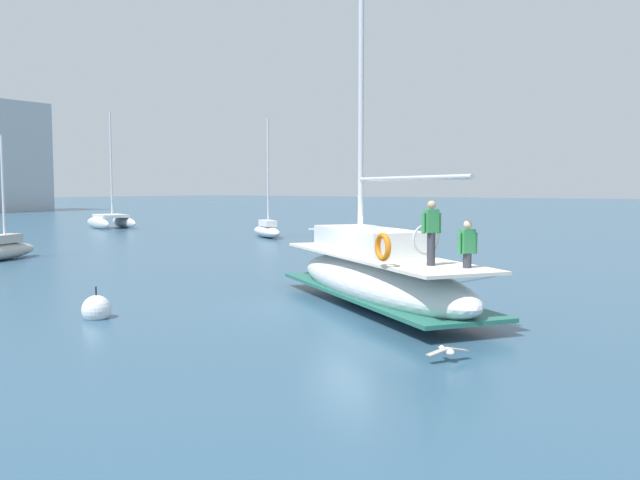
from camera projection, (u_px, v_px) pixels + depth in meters
ground_plane at (354, 307)px, 18.92m from camera, size 400.00×400.00×0.00m
main_sailboat at (377, 274)px, 18.96m from camera, size 7.33×9.31×12.17m
moored_sloop_far at (111, 220)px, 55.47m from camera, size 4.57×6.31×9.49m
moored_catamaran at (1, 249)px, 30.99m from camera, size 4.86×2.89×5.79m
moored_cutter_right at (267, 229)px, 45.19m from camera, size 3.55×4.60×7.91m
seagull at (447, 351)px, 12.94m from camera, size 0.88×0.57×0.17m
mooring_buoy at (96, 310)px, 17.22m from camera, size 0.75×0.75×0.97m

